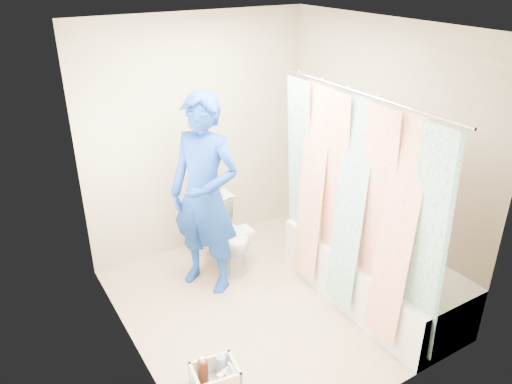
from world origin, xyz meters
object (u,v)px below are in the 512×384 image
bathtub (373,274)px  toilet (227,234)px  cleaning_caddy (217,378)px  plumber (205,196)px

bathtub → toilet: toilet is taller
toilet → cleaning_caddy: toilet is taller
plumber → bathtub: bearing=17.8°
bathtub → cleaning_caddy: size_ratio=4.92×
bathtub → plumber: (-1.16, 0.99, 0.66)m
cleaning_caddy → toilet: bearing=66.7°
bathtub → plumber: bearing=139.5°
toilet → plumber: (-0.32, -0.20, 0.59)m
toilet → plumber: plumber is taller
plumber → toilet: bearing=90.5°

